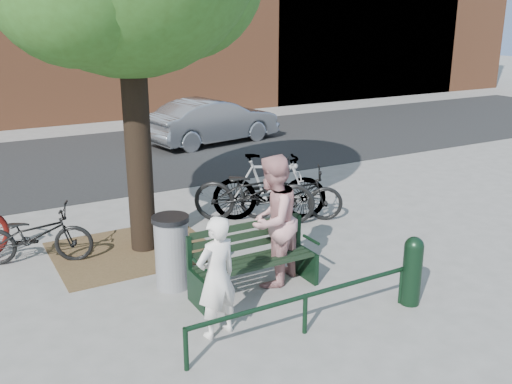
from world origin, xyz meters
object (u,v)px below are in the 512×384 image
litter_bin (172,252)px  park_bench (252,257)px  person_left (217,277)px  bicycle_c (254,191)px  person_right (272,221)px  bollard (412,268)px  parked_car (213,121)px

litter_bin → park_bench: bearing=-34.5°
person_left → bicycle_c: size_ratio=0.67×
litter_bin → person_right: bearing=-23.4°
person_right → bollard: person_right is taller
park_bench → person_right: size_ratio=0.95×
bollard → park_bench: bearing=139.9°
bollard → litter_bin: size_ratio=0.90×
person_left → person_right: 1.54m
park_bench → person_left: person_left is taller
person_right → parked_car: bearing=-141.8°
park_bench → person_left: bearing=-138.6°
parked_car → park_bench: bearing=147.4°
litter_bin → bicycle_c: bicycle_c is taller
bollard → litter_bin: litter_bin is taller
person_right → bollard: bearing=99.7°
person_right → park_bench: bearing=-20.2°
parked_car → person_right: bearing=149.3°
park_bench → parked_car: (3.62, 8.81, 0.18)m
person_right → bicycle_c: bearing=-144.9°
person_left → person_right: size_ratio=0.80×
bollard → bicycle_c: size_ratio=0.42×
bollard → parked_car: (2.02, 10.16, 0.16)m
person_right → bollard: 1.93m
park_bench → bollard: (1.60, -1.35, 0.02)m
litter_bin → parked_car: parked_car is taller
bollard → litter_bin: (-2.50, 1.97, 0.03)m
bollard → bicycle_c: (-0.25, 3.69, 0.08)m
person_left → bicycle_c: 3.87m
person_right → litter_bin: bearing=-54.8°
parked_car → bicycle_c: bearing=150.4°
park_bench → litter_bin: size_ratio=1.69×
park_bench → bollard: park_bench is taller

